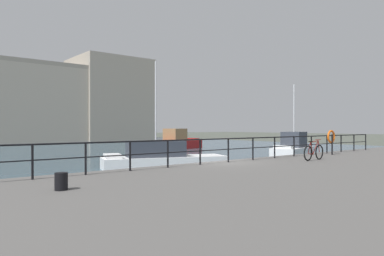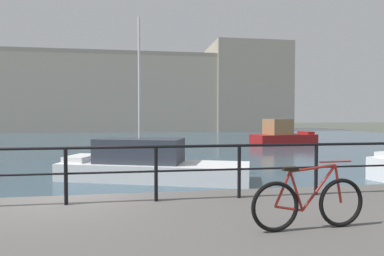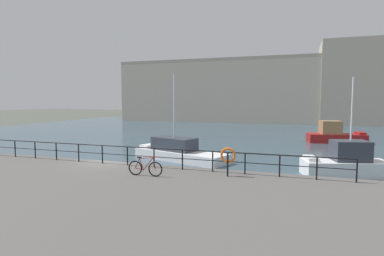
% 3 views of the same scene
% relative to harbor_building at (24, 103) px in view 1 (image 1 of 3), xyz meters
% --- Properties ---
extents(ground_plane, '(240.00, 240.00, 0.00)m').
position_rel_harbor_building_xyz_m(ground_plane, '(-5.33, -53.44, -6.76)').
color(ground_plane, '#4C5147').
extents(water_basin, '(80.00, 60.00, 0.01)m').
position_rel_harbor_building_xyz_m(water_basin, '(-5.33, -23.24, -6.76)').
color(water_basin, '#385160').
rests_on(water_basin, ground_plane).
extents(quay_promenade, '(56.00, 13.00, 1.07)m').
position_rel_harbor_building_xyz_m(quay_promenade, '(-5.33, -59.94, -6.23)').
color(quay_promenade, '#565451').
rests_on(quay_promenade, ground_plane).
extents(harbor_building, '(56.24, 12.78, 15.91)m').
position_rel_harbor_building_xyz_m(harbor_building, '(0.00, 0.00, 0.00)').
color(harbor_building, '#A89E8E').
rests_on(harbor_building, ground_plane).
extents(moored_harbor_tender, '(5.44, 3.31, 6.13)m').
position_rel_harbor_building_xyz_m(moored_harbor_tender, '(8.37, -48.15, -5.93)').
color(moored_harbor_tender, white).
rests_on(moored_harbor_tender, water_basin).
extents(moored_white_yacht, '(6.31, 3.40, 2.42)m').
position_rel_harbor_building_xyz_m(moored_white_yacht, '(9.29, -31.35, -5.89)').
color(moored_white_yacht, maroon).
rests_on(moored_white_yacht, water_basin).
extents(moored_blue_motorboat, '(8.26, 4.76, 6.83)m').
position_rel_harbor_building_xyz_m(moored_blue_motorboat, '(-3.55, -46.51, -6.10)').
color(moored_blue_motorboat, white).
rests_on(moored_blue_motorboat, water_basin).
extents(quay_railing, '(24.87, 0.07, 1.08)m').
position_rel_harbor_building_xyz_m(quay_railing, '(-4.38, -54.19, -4.96)').
color(quay_railing, black).
rests_on(quay_railing, quay_promenade).
extents(parked_bicycle, '(1.77, 0.16, 0.98)m').
position_rel_harbor_building_xyz_m(parked_bicycle, '(-1.45, -56.11, -5.31)').
color(parked_bicycle, black).
rests_on(parked_bicycle, quay_promenade).
extents(mooring_bollard, '(0.32, 0.32, 0.44)m').
position_rel_harbor_building_xyz_m(mooring_bollard, '(-13.43, -56.52, -5.48)').
color(mooring_bollard, black).
rests_on(mooring_bollard, quay_promenade).
extents(life_ring_stand, '(0.75, 0.16, 1.40)m').
position_rel_harbor_building_xyz_m(life_ring_stand, '(2.34, -54.86, -4.72)').
color(life_ring_stand, black).
rests_on(life_ring_stand, quay_promenade).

